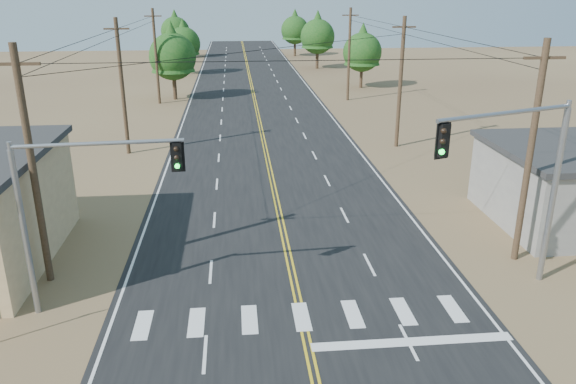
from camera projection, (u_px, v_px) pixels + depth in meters
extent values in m
cube|color=black|center=(267.00, 157.00, 42.13)|extent=(15.00, 200.00, 0.02)
cylinder|color=#4C3826|center=(33.00, 170.00, 22.64)|extent=(0.30, 0.30, 10.00)
cube|color=#4C3826|center=(16.00, 64.00, 21.21)|extent=(1.80, 0.12, 0.12)
cylinder|color=#4C3826|center=(122.00, 88.00, 41.36)|extent=(0.30, 0.30, 10.00)
cube|color=#4C3826|center=(116.00, 29.00, 39.93)|extent=(1.80, 0.12, 0.12)
cylinder|color=#4C3826|center=(156.00, 57.00, 60.07)|extent=(0.30, 0.30, 10.00)
cube|color=#4C3826|center=(153.00, 16.00, 58.64)|extent=(1.80, 0.12, 0.12)
cylinder|color=#4C3826|center=(530.00, 156.00, 24.53)|extent=(0.30, 0.30, 10.00)
cube|color=#4C3826|center=(545.00, 58.00, 23.10)|extent=(1.80, 0.12, 0.12)
cylinder|color=#4C3826|center=(400.00, 84.00, 43.25)|extent=(0.30, 0.30, 10.00)
cube|color=#4C3826|center=(404.00, 27.00, 41.82)|extent=(1.80, 0.12, 0.12)
cylinder|color=#4C3826|center=(349.00, 55.00, 61.96)|extent=(0.30, 0.30, 10.00)
cube|color=#4C3826|center=(350.00, 15.00, 60.53)|extent=(1.80, 0.12, 0.12)
cylinder|color=gray|center=(25.00, 235.00, 20.78)|extent=(0.23, 0.23, 6.56)
cylinder|color=gray|center=(10.00, 150.00, 19.66)|extent=(0.17, 0.17, 0.56)
cylinder|color=gray|center=(99.00, 143.00, 20.09)|extent=(6.02, 0.56, 0.15)
cube|color=black|center=(177.00, 156.00, 20.72)|extent=(0.35, 0.30, 1.03)
sphere|color=black|center=(176.00, 149.00, 20.45)|extent=(0.19, 0.19, 0.19)
sphere|color=black|center=(177.00, 158.00, 20.56)|extent=(0.19, 0.19, 0.19)
sphere|color=#0CE533|center=(177.00, 166.00, 20.67)|extent=(0.19, 0.19, 0.19)
cylinder|color=gray|center=(553.00, 198.00, 23.10)|extent=(0.26, 0.26, 7.49)
cylinder|color=gray|center=(568.00, 108.00, 21.83)|extent=(0.19, 0.19, 0.64)
cylinder|color=gray|center=(507.00, 113.00, 20.50)|extent=(6.10, 2.33, 0.17)
cube|color=black|center=(443.00, 140.00, 19.58)|extent=(0.46, 0.43, 1.18)
sphere|color=black|center=(444.00, 131.00, 19.28)|extent=(0.21, 0.21, 0.21)
sphere|color=black|center=(443.00, 141.00, 19.40)|extent=(0.21, 0.21, 0.21)
sphere|color=#0CE533|center=(442.00, 152.00, 19.53)|extent=(0.21, 0.21, 0.21)
cylinder|color=#3F2D1E|center=(175.00, 85.00, 63.59)|extent=(0.45, 0.45, 3.12)
cone|color=#144714|center=(172.00, 46.00, 62.12)|extent=(4.85, 4.85, 5.55)
sphere|color=#144714|center=(173.00, 57.00, 62.50)|extent=(5.20, 5.20, 5.20)
cylinder|color=#3F2D1E|center=(185.00, 64.00, 82.39)|extent=(0.45, 0.45, 2.87)
cone|color=#144714|center=(183.00, 36.00, 81.04)|extent=(4.46, 4.46, 5.10)
sphere|color=#144714|center=(184.00, 44.00, 81.39)|extent=(4.78, 4.78, 4.78)
cylinder|color=#3F2D1E|center=(177.00, 49.00, 101.82)|extent=(0.45, 0.45, 3.08)
cone|color=#144714|center=(175.00, 25.00, 100.36)|extent=(4.79, 4.79, 5.47)
sphere|color=#144714|center=(175.00, 31.00, 100.74)|extent=(5.13, 5.13, 5.13)
cylinder|color=#3F2D1E|center=(361.00, 76.00, 71.14)|extent=(0.39, 0.39, 2.89)
cone|color=#144714|center=(363.00, 44.00, 69.77)|extent=(4.50, 4.50, 5.14)
sphere|color=#144714|center=(362.00, 52.00, 70.12)|extent=(4.82, 4.82, 4.82)
cylinder|color=#3F2D1E|center=(317.00, 58.00, 88.38)|extent=(0.47, 0.47, 3.20)
cone|color=#144714|center=(318.00, 29.00, 86.87)|extent=(4.98, 4.98, 5.69)
sphere|color=#144714|center=(318.00, 37.00, 87.26)|extent=(5.34, 5.34, 5.34)
cylinder|color=#3F2D1E|center=(295.00, 48.00, 104.98)|extent=(0.44, 0.44, 3.07)
cone|color=#144714|center=(295.00, 24.00, 103.52)|extent=(4.77, 4.77, 5.45)
sphere|color=#144714|center=(295.00, 30.00, 103.90)|extent=(5.11, 5.11, 5.11)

